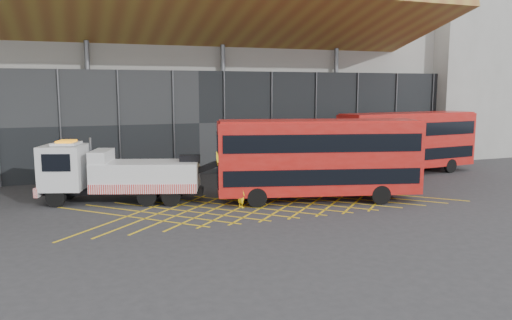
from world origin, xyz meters
name	(u,v)px	position (x,y,z in m)	size (l,w,h in m)	color
ground_plane	(215,209)	(0.00, 0.00, 0.00)	(120.00, 120.00, 0.00)	#2C2C2F
road_markings	(268,204)	(3.20, 0.00, 0.01)	(23.16, 7.16, 0.01)	yellow
construction_building	(178,62)	(1.92, 18.40, 8.98)	(55.00, 23.97, 18.00)	gray
east_building	(466,56)	(32.00, 16.00, 10.00)	(15.00, 12.00, 20.00)	gray
recovery_truck	(115,173)	(-5.03, 3.56, 1.73)	(10.62, 5.37, 3.75)	black
bus_towed	(318,156)	(6.25, -0.26, 2.68)	(12.16, 5.63, 4.83)	#AD140F
bus_second	(408,140)	(17.35, 5.93, 2.66)	(11.98, 3.86, 4.79)	#AD140F
worker	(241,194)	(1.45, -0.25, 0.76)	(0.55, 0.36, 1.52)	yellow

